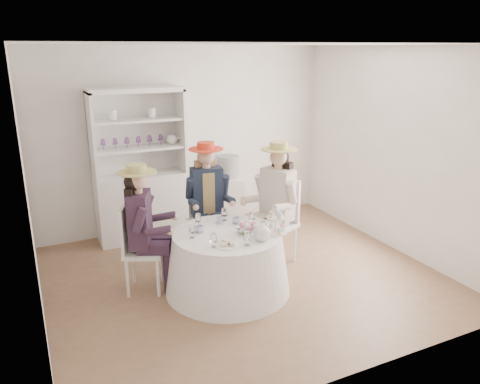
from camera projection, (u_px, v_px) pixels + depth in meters
name	position (u px, v px, depth m)	size (l,w,h in m)	color
ground	(244.00, 276.00, 5.69)	(4.50, 4.50, 0.00)	brown
ceiling	(244.00, 44.00, 4.89)	(4.50, 4.50, 0.00)	white
wall_back	(186.00, 139.00, 7.01)	(4.50, 4.50, 0.00)	silver
wall_front	(358.00, 228.00, 3.56)	(4.50, 4.50, 0.00)	silver
wall_left	(27.00, 195.00, 4.37)	(4.50, 4.50, 0.00)	silver
wall_right	(396.00, 151.00, 6.21)	(4.50, 4.50, 0.00)	silver
tea_table	(227.00, 262.00, 5.29)	(1.42, 1.42, 0.70)	white
hutch	(141.00, 186.00, 6.67)	(1.38, 0.76, 2.16)	silver
side_table	(228.00, 200.00, 7.32)	(0.48, 0.48, 0.75)	silver
hatbox	(228.00, 166.00, 7.16)	(0.33, 0.33, 0.33)	black
guest_left	(142.00, 221.00, 5.15)	(0.62, 0.56, 1.48)	silver
guest_mid	(207.00, 194.00, 5.98)	(0.57, 0.59, 1.54)	silver
guest_right	(276.00, 197.00, 5.81)	(0.66, 0.60, 1.58)	silver
spare_chair	(204.00, 217.00, 6.35)	(0.36, 0.36, 0.86)	silver
teacup_a	(200.00, 230.00, 5.18)	(0.09, 0.09, 0.07)	white
teacup_b	(220.00, 220.00, 5.45)	(0.08, 0.08, 0.07)	white
teacup_c	(236.00, 221.00, 5.44)	(0.09, 0.09, 0.07)	white
flower_bowl	(246.00, 231.00, 5.17)	(0.20, 0.20, 0.05)	white
flower_arrangement	(248.00, 226.00, 5.14)	(0.18, 0.18, 0.07)	#D96C91
table_teapot	(262.00, 233.00, 4.96)	(0.25, 0.18, 0.19)	white
sandwich_plate	(228.00, 244.00, 4.85)	(0.27, 0.27, 0.06)	white
cupcake_stand	(276.00, 225.00, 5.17)	(0.27, 0.27, 0.25)	white
stemware_set	(227.00, 227.00, 5.16)	(0.85, 0.85, 0.15)	white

